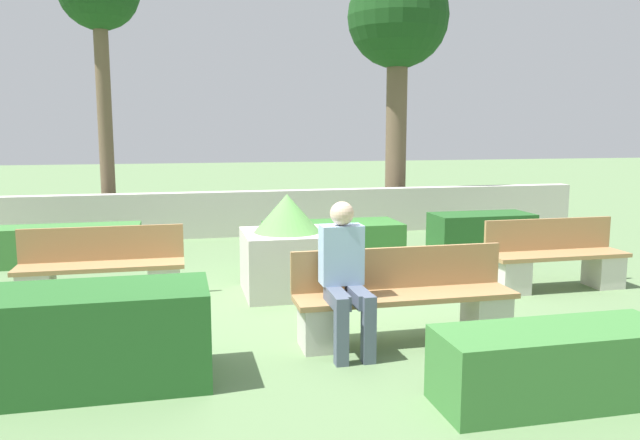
{
  "coord_description": "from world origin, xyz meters",
  "views": [
    {
      "loc": [
        -1.48,
        -6.72,
        1.99
      ],
      "look_at": [
        0.17,
        0.5,
        0.9
      ],
      "focal_mm": 35.0,
      "sensor_mm": 36.0,
      "label": 1
    }
  ],
  "objects_px": {
    "bench_front": "(405,305)",
    "bench_right_side": "(556,263)",
    "bench_left_side": "(102,275)",
    "tree_center_left": "(398,26)",
    "planter_corner_left": "(287,250)",
    "tree_leftmost": "(99,0)",
    "person_seated_man": "(345,270)"
  },
  "relations": [
    {
      "from": "bench_front",
      "to": "bench_right_side",
      "type": "distance_m",
      "value": 2.88
    },
    {
      "from": "bench_left_side",
      "to": "tree_center_left",
      "type": "xyz_separation_m",
      "value": [
        5.31,
        4.95,
        3.71
      ]
    },
    {
      "from": "bench_left_side",
      "to": "tree_center_left",
      "type": "distance_m",
      "value": 8.15
    },
    {
      "from": "bench_right_side",
      "to": "planter_corner_left",
      "type": "bearing_deg",
      "value": 169.07
    },
    {
      "from": "bench_right_side",
      "to": "planter_corner_left",
      "type": "xyz_separation_m",
      "value": [
        -3.31,
        0.54,
        0.21
      ]
    },
    {
      "from": "planter_corner_left",
      "to": "tree_leftmost",
      "type": "relative_size",
      "value": 0.23
    },
    {
      "from": "bench_left_side",
      "to": "person_seated_man",
      "type": "height_order",
      "value": "person_seated_man"
    },
    {
      "from": "planter_corner_left",
      "to": "tree_leftmost",
      "type": "bearing_deg",
      "value": 117.39
    },
    {
      "from": "bench_left_side",
      "to": "tree_leftmost",
      "type": "xyz_separation_m",
      "value": [
        -0.39,
        4.85,
        3.93
      ]
    },
    {
      "from": "tree_leftmost",
      "to": "planter_corner_left",
      "type": "bearing_deg",
      "value": -62.61
    },
    {
      "from": "bench_left_side",
      "to": "person_seated_man",
      "type": "bearing_deg",
      "value": -51.26
    },
    {
      "from": "planter_corner_left",
      "to": "bench_front",
      "type": "bearing_deg",
      "value": -67.8
    },
    {
      "from": "tree_leftmost",
      "to": "bench_right_side",
      "type": "bearing_deg",
      "value": -42.89
    },
    {
      "from": "bench_right_side",
      "to": "person_seated_man",
      "type": "xyz_separation_m",
      "value": [
        -3.15,
        -1.53,
        0.42
      ]
    },
    {
      "from": "tree_leftmost",
      "to": "person_seated_man",
      "type": "bearing_deg",
      "value": -68.82
    },
    {
      "from": "person_seated_man",
      "to": "tree_leftmost",
      "type": "distance_m",
      "value": 8.26
    },
    {
      "from": "bench_left_side",
      "to": "bench_right_side",
      "type": "distance_m",
      "value": 5.49
    },
    {
      "from": "bench_right_side",
      "to": "person_seated_man",
      "type": "height_order",
      "value": "person_seated_man"
    },
    {
      "from": "bench_left_side",
      "to": "tree_leftmost",
      "type": "bearing_deg",
      "value": 85.82
    },
    {
      "from": "person_seated_man",
      "to": "tree_center_left",
      "type": "distance_m",
      "value": 8.35
    },
    {
      "from": "planter_corner_left",
      "to": "tree_center_left",
      "type": "height_order",
      "value": "tree_center_left"
    },
    {
      "from": "bench_right_side",
      "to": "person_seated_man",
      "type": "distance_m",
      "value": 3.53
    },
    {
      "from": "planter_corner_left",
      "to": "tree_leftmost",
      "type": "height_order",
      "value": "tree_leftmost"
    },
    {
      "from": "tree_center_left",
      "to": "tree_leftmost",
      "type": "bearing_deg",
      "value": -179.01
    },
    {
      "from": "bench_left_side",
      "to": "bench_front",
      "type": "bearing_deg",
      "value": -42.69
    },
    {
      "from": "bench_left_side",
      "to": "planter_corner_left",
      "type": "xyz_separation_m",
      "value": [
        2.15,
        -0.05,
        0.2
      ]
    },
    {
      "from": "bench_front",
      "to": "bench_right_side",
      "type": "height_order",
      "value": "same"
    },
    {
      "from": "person_seated_man",
      "to": "tree_center_left",
      "type": "relative_size",
      "value": 0.26
    },
    {
      "from": "bench_front",
      "to": "tree_center_left",
      "type": "distance_m",
      "value": 8.2
    },
    {
      "from": "tree_leftmost",
      "to": "tree_center_left",
      "type": "distance_m",
      "value": 5.71
    },
    {
      "from": "bench_right_side",
      "to": "planter_corner_left",
      "type": "height_order",
      "value": "planter_corner_left"
    },
    {
      "from": "bench_right_side",
      "to": "bench_front",
      "type": "bearing_deg",
      "value": -152.96
    }
  ]
}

